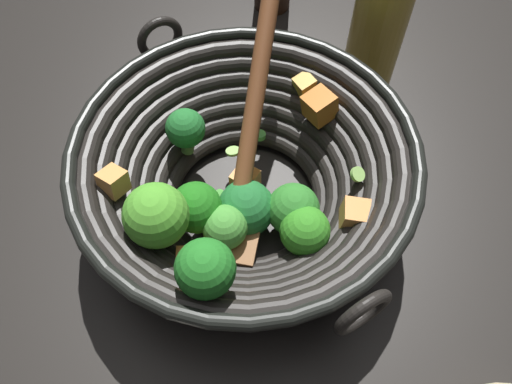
{
  "coord_description": "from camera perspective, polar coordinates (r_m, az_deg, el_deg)",
  "views": [
    {
      "loc": [
        -0.0,
        0.28,
        0.49
      ],
      "look_at": [
        -0.01,
        -0.0,
        0.03
      ],
      "focal_mm": 35.28,
      "sensor_mm": 36.0,
      "label": 1
    }
  ],
  "objects": [
    {
      "name": "cooking_oil_bottle",
      "position": [
        0.62,
        13.98,
        19.1
      ],
      "size": [
        0.06,
        0.06,
        0.26
      ],
      "color": "gold",
      "rests_on": "ground"
    },
    {
      "name": "ground_plane",
      "position": [
        0.56,
        -1.22,
        -1.7
      ],
      "size": [
        4.0,
        4.0,
        0.0
      ],
      "primitive_type": "plane",
      "color": "black"
    },
    {
      "name": "wok",
      "position": [
        0.5,
        -1.5,
        1.89
      ],
      "size": [
        0.34,
        0.36,
        0.21
      ],
      "color": "black",
      "rests_on": "ground"
    }
  ]
}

